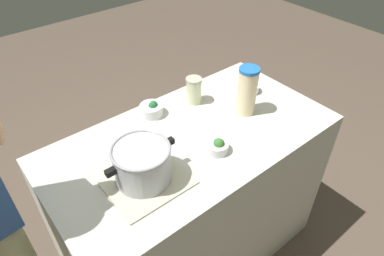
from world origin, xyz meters
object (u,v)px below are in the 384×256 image
(mason_jar, at_px, (194,90))
(broccoli_bowl_center, at_px, (249,87))
(cooking_pot, at_px, (142,163))
(lemonade_pitcher, at_px, (247,91))
(broccoli_bowl_back, at_px, (152,109))
(broccoli_bowl_front, at_px, (217,146))

(mason_jar, height_order, broccoli_bowl_center, mason_jar)
(cooking_pot, height_order, lemonade_pitcher, lemonade_pitcher)
(broccoli_bowl_back, bearing_deg, lemonade_pitcher, 144.01)
(lemonade_pitcher, bearing_deg, broccoli_bowl_back, -35.99)
(broccoli_bowl_back, bearing_deg, cooking_pot, 51.77)
(broccoli_bowl_front, xyz_separation_m, broccoli_bowl_back, (0.07, -0.40, 0.00))
(cooking_pot, bearing_deg, lemonade_pitcher, -174.25)
(broccoli_bowl_front, bearing_deg, broccoli_bowl_back, -79.74)
(mason_jar, height_order, broccoli_bowl_front, mason_jar)
(broccoli_bowl_front, relative_size, broccoli_bowl_center, 1.00)
(lemonade_pitcher, relative_size, broccoli_bowl_back, 2.14)
(mason_jar, distance_m, broccoli_bowl_center, 0.32)
(lemonade_pitcher, distance_m, broccoli_bowl_center, 0.21)
(cooking_pot, relative_size, lemonade_pitcher, 1.22)
(lemonade_pitcher, xyz_separation_m, mason_jar, (0.14, -0.23, -0.05))
(broccoli_bowl_front, distance_m, broccoli_bowl_back, 0.41)
(mason_jar, xyz_separation_m, broccoli_bowl_back, (0.23, -0.05, -0.04))
(cooking_pot, bearing_deg, mason_jar, -149.53)
(mason_jar, distance_m, broccoli_bowl_front, 0.39)
(broccoli_bowl_center, bearing_deg, broccoli_bowl_back, -16.52)
(cooking_pot, xyz_separation_m, lemonade_pitcher, (-0.64, -0.06, 0.03))
(broccoli_bowl_front, distance_m, broccoli_bowl_center, 0.52)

